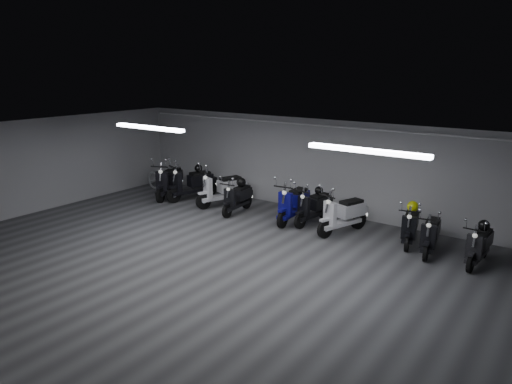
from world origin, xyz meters
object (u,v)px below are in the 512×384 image
Objects in this scene: scooter_1 at (191,178)px; helmet_3 at (241,182)px; scooter_5 at (313,201)px; helmet_4 at (198,168)px; bicycle at (164,175)px; helmet_1 at (484,225)px; scooter_2 at (222,184)px; scooter_9 at (480,240)px; helmet_2 at (413,207)px; scooter_0 at (169,176)px; scooter_4 at (293,198)px; helmet_0 at (319,190)px; scooter_6 at (343,208)px; scooter_8 at (431,229)px; scooter_7 at (411,220)px; scooter_3 at (237,193)px.

scooter_1 is 2.12m from helmet_3.
scooter_5 reaches higher than helmet_4.
bicycle is 7.43× the size of helmet_1.
scooter_2 is 3.21m from scooter_5.
scooter_9 reaches higher than helmet_4.
scooter_9 reaches higher than helmet_2.
scooter_0 reaches higher than scooter_5.
scooter_2 is 2.65m from scooter_4.
helmet_4 is (-4.42, -0.15, 0.12)m from helmet_0.
scooter_6 is 7.00m from bicycle.
scooter_6 is 1.14× the size of scooter_8.
helmet_4 is (-4.38, 0.09, 0.39)m from scooter_5.
scooter_2 reaches higher than helmet_4.
scooter_9 is at bearing -8.08° from helmet_0.
scooter_2 is 0.86m from helmet_3.
helmet_2 is at bearing 22.76° from scooter_1.
scooter_8 is at bearing -171.64° from helmet_1.
scooter_4 is 1.20× the size of scooter_9.
scooter_1 reaches higher than scooter_2.
scooter_5 reaches higher than scooter_9.
helmet_4 is at bearing -173.55° from scooter_5.
scooter_2 reaches higher than scooter_4.
scooter_1 is 7.19m from scooter_7.
bicycle reaches higher than helmet_0.
scooter_8 is 1.02× the size of scooter_9.
scooter_1 is 8.85m from helmet_1.
scooter_0 is at bearing -117.73° from bicycle.
helmet_4 is (-5.40, 0.34, 0.34)m from scooter_6.
helmet_4 is at bearing -165.06° from scooter_6.
scooter_9 is (1.07, -0.06, -0.01)m from scooter_8.
scooter_0 reaches higher than helmet_1.
scooter_3 reaches higher than helmet_4.
scooter_4 is at bearing 19.32° from scooter_1.
helmet_3 is at bearing -177.77° from scooter_9.
scooter_3 is at bearing 11.80° from scooter_1.
scooter_3 is at bearing -163.71° from helmet_0.
scooter_1 is at bearing 166.64° from scooter_3.
scooter_1 is 6.79× the size of helmet_3.
scooter_5 is at bearing 166.42° from scooter_8.
scooter_0 is 6.86× the size of helmet_3.
scooter_6 reaches higher than helmet_3.
scooter_5 is 0.93× the size of scooter_6.
helmet_0 reaches higher than helmet_1.
scooter_7 is 1.04× the size of scooter_9.
scooter_6 reaches higher than scooter_7.
scooter_3 is at bearing 173.05° from scooter_7.
helmet_4 is at bearing -178.68° from helmet_2.
scooter_7 reaches higher than bicycle.
scooter_2 reaches higher than bicycle.
bicycle reaches higher than helmet_1.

